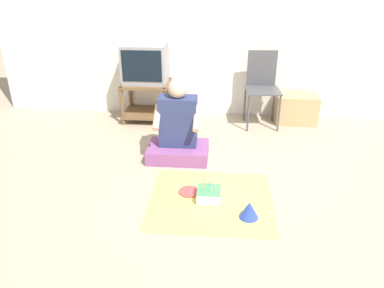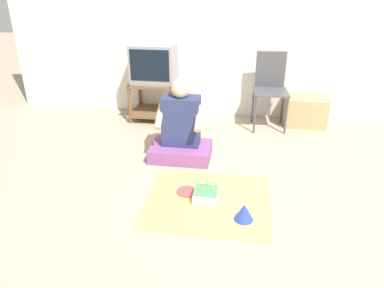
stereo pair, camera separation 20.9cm
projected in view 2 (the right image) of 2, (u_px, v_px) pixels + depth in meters
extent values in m
plane|color=tan|center=(244.00, 206.00, 3.16)|extent=(16.00, 16.00, 0.00)
cube|color=white|center=(255.00, 17.00, 4.52)|extent=(6.40, 0.06, 2.55)
cube|color=brown|center=(154.00, 83.00, 4.78)|extent=(0.60, 0.51, 0.03)
cube|color=brown|center=(155.00, 111.00, 4.94)|extent=(0.60, 0.51, 0.02)
cylinder|color=brown|center=(130.00, 105.00, 4.71)|extent=(0.04, 0.04, 0.49)
cylinder|color=brown|center=(172.00, 107.00, 4.64)|extent=(0.04, 0.04, 0.49)
cylinder|color=brown|center=(140.00, 94.00, 5.11)|extent=(0.04, 0.04, 0.49)
cylinder|color=brown|center=(178.00, 96.00, 5.04)|extent=(0.04, 0.04, 0.49)
cube|color=#99999E|center=(154.00, 63.00, 4.69)|extent=(0.54, 0.40, 0.48)
cube|color=black|center=(149.00, 66.00, 4.50)|extent=(0.48, 0.01, 0.38)
cube|color=#4C4C51|center=(271.00, 92.00, 4.48)|extent=(0.44, 0.42, 0.02)
cube|color=#4C4C51|center=(271.00, 70.00, 4.55)|extent=(0.36, 0.05, 0.44)
cylinder|color=#4C4C51|center=(255.00, 115.00, 4.44)|extent=(0.02, 0.02, 0.46)
cylinder|color=#4C4C51|center=(286.00, 116.00, 4.42)|extent=(0.02, 0.02, 0.46)
cylinder|color=#4C4C51|center=(253.00, 105.00, 4.75)|extent=(0.02, 0.02, 0.46)
cylinder|color=#4C4C51|center=(282.00, 106.00, 4.73)|extent=(0.02, 0.02, 0.46)
cube|color=tan|center=(305.00, 111.00, 4.69)|extent=(0.51, 0.35, 0.37)
cube|color=#8C4C8C|center=(181.00, 151.00, 3.93)|extent=(0.62, 0.44, 0.14)
cube|color=navy|center=(181.00, 121.00, 3.83)|extent=(0.38, 0.21, 0.52)
sphere|color=beige|center=(181.00, 88.00, 3.68)|extent=(0.20, 0.20, 0.20)
cone|color=silver|center=(181.00, 76.00, 3.62)|extent=(0.11, 0.11, 0.09)
cylinder|color=beige|center=(159.00, 116.00, 3.71)|extent=(0.06, 0.27, 0.22)
cylinder|color=beige|center=(199.00, 118.00, 3.66)|extent=(0.06, 0.27, 0.22)
cube|color=#EAD666|center=(208.00, 201.00, 3.22)|extent=(1.06, 0.96, 0.01)
cube|color=white|center=(206.00, 195.00, 3.21)|extent=(0.20, 0.20, 0.09)
cube|color=#4CB266|center=(206.00, 190.00, 3.19)|extent=(0.20, 0.20, 0.01)
cylinder|color=yellow|center=(213.00, 188.00, 3.18)|extent=(0.01, 0.01, 0.05)
sphere|color=#FFCC4C|center=(213.00, 185.00, 3.17)|extent=(0.01, 0.01, 0.01)
cylinder|color=#4C7FE5|center=(208.00, 185.00, 3.23)|extent=(0.01, 0.01, 0.05)
sphere|color=#FFCC4C|center=(208.00, 182.00, 3.21)|extent=(0.01, 0.01, 0.01)
cylinder|color=#EA4C4C|center=(202.00, 185.00, 3.22)|extent=(0.01, 0.01, 0.05)
sphere|color=#FFCC4C|center=(202.00, 182.00, 3.21)|extent=(0.01, 0.01, 0.01)
cylinder|color=#66C666|center=(200.00, 190.00, 3.16)|extent=(0.01, 0.01, 0.05)
sphere|color=#FFCC4C|center=(200.00, 186.00, 3.15)|extent=(0.01, 0.01, 0.01)
cylinder|color=#E58CCC|center=(208.00, 192.00, 3.13)|extent=(0.01, 0.01, 0.05)
sphere|color=#FFCC4C|center=(208.00, 188.00, 3.12)|extent=(0.01, 0.01, 0.01)
cone|color=blue|center=(244.00, 212.00, 2.95)|extent=(0.16, 0.16, 0.14)
cylinder|color=#D84C4C|center=(187.00, 191.00, 3.34)|extent=(0.19, 0.19, 0.01)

